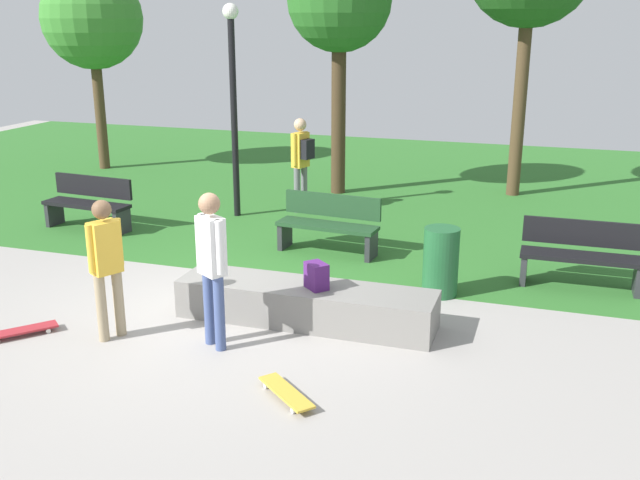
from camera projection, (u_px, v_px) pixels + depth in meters
ground_plane at (218, 315)px, 9.10m from camera, size 28.00×28.00×0.00m
grass_lawn at (371, 184)px, 16.12m from camera, size 26.60×12.52×0.01m
concrete_ledge at (306, 304)px, 8.85m from camera, size 3.17×0.75×0.47m
backpack_on_ledge at (316, 276)px, 8.64m from camera, size 0.34×0.34×0.32m
skater_performing_trick at (106, 259)px, 8.20m from camera, size 0.32×0.39×1.65m
skater_watching at (212, 258)px, 7.95m from camera, size 0.38×0.34×1.79m
skateboard_by_ledge at (286, 392)px, 7.11m from camera, size 0.74×0.67×0.08m
skateboard_spare at (22, 331)px, 8.51m from camera, size 0.67×0.74×0.08m
park_bench_far_left at (581, 253)px, 9.94m from camera, size 1.60×0.48×0.91m
park_bench_by_oak at (89, 202)px, 12.68m from camera, size 1.63×0.60×0.91m
park_bench_near_path at (329, 223)px, 11.40m from camera, size 1.64×0.61×0.91m
tree_broad_elm at (339, 2)px, 14.29m from camera, size 2.08×2.08×4.94m
tree_tall_oak at (92, 20)px, 16.84m from camera, size 2.33×2.33×4.69m
lamp_post at (233, 89)px, 12.95m from camera, size 0.28×0.28×3.80m
trash_bin at (441, 262)px, 9.65m from camera, size 0.47×0.47×0.93m
pedestrian_with_backpack at (301, 156)px, 13.61m from camera, size 0.41×0.41×1.77m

